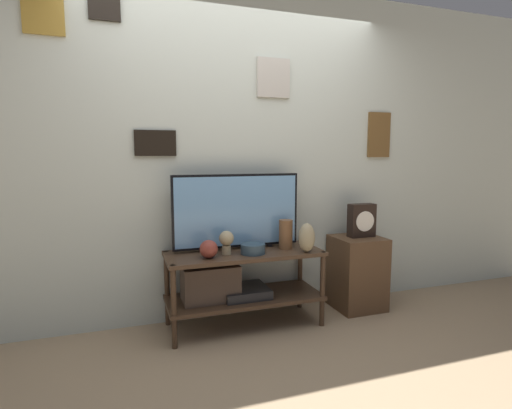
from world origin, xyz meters
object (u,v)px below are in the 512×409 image
(vase_wide_bowl, at_px, (253,249))
(vase_tall_ceramic, at_px, (286,234))
(television, at_px, (237,211))
(vase_round_glass, at_px, (209,249))
(vase_urn_stoneware, at_px, (307,238))
(decorative_bust, at_px, (226,240))
(mantel_clock, at_px, (362,220))

(vase_wide_bowl, relative_size, vase_tall_ceramic, 0.81)
(television, bearing_deg, vase_round_glass, -143.41)
(vase_urn_stoneware, bearing_deg, television, 150.95)
(vase_urn_stoneware, bearing_deg, decorative_bust, 168.22)
(vase_urn_stoneware, bearing_deg, vase_wide_bowl, 168.39)
(vase_round_glass, distance_m, mantel_clock, 1.40)
(television, bearing_deg, vase_wide_bowl, -68.57)
(vase_round_glass, bearing_deg, vase_tall_ceramic, 8.32)
(vase_wide_bowl, height_order, decorative_bust, decorative_bust)
(decorative_bust, bearing_deg, vase_tall_ceramic, 3.83)
(television, relative_size, vase_wide_bowl, 5.46)
(decorative_bust, bearing_deg, vase_urn_stoneware, -11.78)
(mantel_clock, bearing_deg, vase_round_glass, -174.09)
(vase_wide_bowl, bearing_deg, vase_tall_ceramic, 13.99)
(vase_round_glass, xyz_separation_m, decorative_bust, (0.15, 0.06, 0.04))
(vase_round_glass, bearing_deg, decorative_bust, 22.28)
(vase_urn_stoneware, bearing_deg, mantel_clock, 18.34)
(vase_round_glass, height_order, mantel_clock, mantel_clock)
(decorative_bust, distance_m, mantel_clock, 1.24)
(television, distance_m, vase_wide_bowl, 0.33)
(vase_wide_bowl, bearing_deg, television, 111.43)
(vase_tall_ceramic, height_order, vase_round_glass, vase_tall_ceramic)
(television, height_order, vase_urn_stoneware, television)
(vase_tall_ceramic, bearing_deg, vase_urn_stoneware, -55.97)
(vase_tall_ceramic, bearing_deg, mantel_clock, 3.77)
(television, xyz_separation_m, vase_wide_bowl, (0.07, -0.18, -0.27))
(vase_tall_ceramic, height_order, mantel_clock, mantel_clock)
(vase_urn_stoneware, xyz_separation_m, vase_tall_ceramic, (-0.11, 0.16, 0.00))
(vase_tall_ceramic, relative_size, mantel_clock, 0.80)
(television, relative_size, decorative_bust, 5.64)
(television, bearing_deg, vase_urn_stoneware, -29.05)
(mantel_clock, bearing_deg, vase_tall_ceramic, -176.23)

